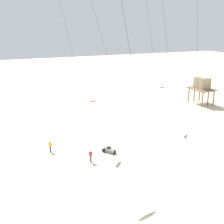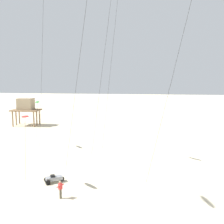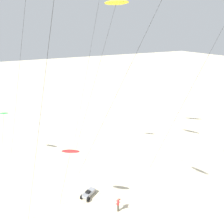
{
  "view_description": "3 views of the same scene",
  "coord_description": "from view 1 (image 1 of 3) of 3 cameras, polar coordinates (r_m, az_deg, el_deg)",
  "views": [
    {
      "loc": [
        29.72,
        -10.24,
        17.7
      ],
      "look_at": [
        -5.46,
        5.15,
        6.27
      ],
      "focal_mm": 48.08,
      "sensor_mm": 36.0,
      "label": 1
    },
    {
      "loc": [
        2.92,
        -20.82,
        11.26
      ],
      "look_at": [
        -0.42,
        6.34,
        7.39
      ],
      "focal_mm": 43.29,
      "sensor_mm": 36.0,
      "label": 2
    },
    {
      "loc": [
        -13.98,
        -14.38,
        17.89
      ],
      "look_at": [
        -1.21,
        9.23,
        7.96
      ],
      "focal_mm": 36.45,
      "sensor_mm": 36.0,
      "label": 3
    }
  ],
  "objects": [
    {
      "name": "ground_plane",
      "position": [
        36.07,
        -4.12,
        -12.85
      ],
      "size": [
        260.0,
        260.0,
        0.0
      ],
      "primitive_type": "plane",
      "color": "beige"
    },
    {
      "name": "kite_green",
      "position": [
        52.48,
        9.52,
        4.55
      ],
      "size": [
        1.97,
        2.97,
        7.37
      ],
      "color": "green",
      "rests_on": "ground"
    },
    {
      "name": "kite_red",
      "position": [
        42.15,
        -3.48,
        1.94
      ],
      "size": [
        1.93,
        2.65,
        7.44
      ],
      "color": "red",
      "rests_on": "ground"
    },
    {
      "name": "kite_flyer_nearest",
      "position": [
        43.81,
        -11.67,
        -6.35
      ],
      "size": [
        0.73,
        0.72,
        1.67
      ],
      "color": "navy",
      "rests_on": "ground"
    },
    {
      "name": "kite_flyer_middle",
      "position": [
        40.01,
        -4.08,
        -8.31
      ],
      "size": [
        0.71,
        0.72,
        1.67
      ],
      "color": "#4C4738",
      "rests_on": "ground"
    },
    {
      "name": "stilt_house",
      "position": [
        70.57,
        16.73,
        4.93
      ],
      "size": [
        5.93,
        3.88,
        6.02
      ],
      "color": "#846647",
      "rests_on": "ground"
    },
    {
      "name": "beach_buggy",
      "position": [
        42.91,
        -0.51,
        -7.16
      ],
      "size": [
        2.05,
        1.68,
        0.82
      ],
      "color": "gray",
      "rests_on": "ground"
    }
  ]
}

